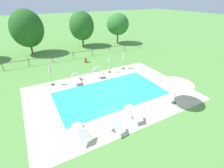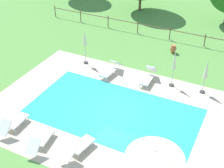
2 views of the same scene
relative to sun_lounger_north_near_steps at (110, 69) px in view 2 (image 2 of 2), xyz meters
The scene contains 15 objects.
ground_plane 4.08m from the sun_lounger_north_near_steps, 61.03° to the right, with size 160.00×160.00×0.00m, color #599342.
pool_deck_paving 4.08m from the sun_lounger_north_near_steps, 61.03° to the right, with size 14.12×9.83×0.01m, color beige.
swimming_pool_water 4.08m from the sun_lounger_north_near_steps, 61.03° to the right, with size 9.47×5.18×0.01m, color #2DB7C6.
pool_coping_rim 4.08m from the sun_lounger_north_near_steps, 61.03° to the right, with size 9.95×5.66×0.01m.
sun_lounger_north_near_steps is the anchor object (origin of this frame).
sun_lounger_north_mid 7.39m from the sun_lounger_north_near_steps, 106.18° to the right, with size 0.68×1.97×0.91m.
sun_lounger_north_far 2.57m from the sun_lounger_north_near_steps, ahead, with size 0.68×1.91×0.96m.
sun_lounger_north_end 7.32m from the sun_lounger_north_near_steps, 75.17° to the right, with size 0.94×2.11×0.78m.
sun_lounger_south_near_corner 7.45m from the sun_lounger_north_near_steps, 90.15° to the right, with size 0.88×2.06×0.85m.
patio_umbrella_open_foreground 9.50m from the sun_lounger_north_near_steps, 52.23° to the right, with size 2.41×2.41×2.21m.
patio_umbrella_closed_row_west 2.70m from the sun_lounger_north_near_steps, 165.87° to the left, with size 0.32×0.32×2.52m.
patio_umbrella_closed_row_mid_west 4.29m from the sun_lounger_north_near_steps, ahead, with size 0.32×0.32×2.51m.
patio_umbrella_closed_row_centre 6.14m from the sun_lounger_north_near_steps, ahead, with size 0.32×0.32×2.36m.
terracotta_urn_near_fence 5.59m from the sun_lounger_north_near_steps, 59.94° to the left, with size 0.47×0.47×0.63m.
perimeter_fence 7.18m from the sun_lounger_north_near_steps, 75.08° to the left, with size 22.44×0.08×1.05m.
Camera 2 is at (6.20, -12.46, 11.14)m, focal length 50.62 mm.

